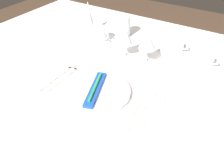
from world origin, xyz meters
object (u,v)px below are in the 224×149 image
object	(u,v)px
spoon_soup	(145,106)
spoon_tea	(160,113)
dinner_knife	(136,107)
wine_glass_centre	(125,38)
spoon_dessert	(155,108)
fork_inner	(60,75)
coffee_cup_far	(205,59)
dinner_plate	(95,92)
coffee_cup_right	(175,44)
drink_tumbler	(124,27)
wine_glass_left	(148,42)
coffee_cup_left	(98,34)
toothbrush_package	(95,89)
napkin_folded	(88,17)
fork_outer	(66,76)

from	to	relation	value
spoon_soup	spoon_tea	xyz separation A→B (m)	(0.06, -0.00, -0.00)
dinner_knife	wine_glass_centre	world-z (taller)	wine_glass_centre
spoon_soup	spoon_dessert	world-z (taller)	same
fork_inner	spoon_tea	world-z (taller)	spoon_tea
fork_inner	coffee_cup_far	size ratio (longest dim) A/B	2.18
dinner_plate	dinner_knife	distance (m)	0.17
coffee_cup_right	wine_glass_centre	size ratio (longest dim) A/B	0.76
wine_glass_centre	drink_tumbler	world-z (taller)	wine_glass_centre
coffee_cup_right	coffee_cup_far	size ratio (longest dim) A/B	1.04
spoon_tea	drink_tumbler	xyz separation A→B (m)	(-0.41, 0.46, 0.05)
fork_inner	spoon_soup	world-z (taller)	spoon_soup
wine_glass_left	coffee_cup_left	bearing A→B (deg)	170.58
toothbrush_package	wine_glass_left	size ratio (longest dim) A/B	1.43
fork_inner	spoon_soup	distance (m)	0.39
dinner_plate	napkin_folded	size ratio (longest dim) A/B	1.51
dinner_knife	spoon_tea	size ratio (longest dim) A/B	0.97
spoon_soup	coffee_cup_right	bearing A→B (deg)	96.73
toothbrush_package	coffee_cup_right	world-z (taller)	coffee_cup_right
dinner_plate	spoon_tea	xyz separation A→B (m)	(0.25, 0.03, -0.01)
toothbrush_package	drink_tumbler	size ratio (longest dim) A/B	1.86
toothbrush_package	spoon_soup	world-z (taller)	toothbrush_package
fork_outer	spoon_soup	xyz separation A→B (m)	(0.36, 0.01, 0.00)
fork_outer	wine_glass_left	world-z (taller)	wine_glass_left
spoon_tea	napkin_folded	distance (m)	0.73
dinner_plate	toothbrush_package	distance (m)	0.02
fork_outer	drink_tumbler	distance (m)	0.47
fork_outer	dinner_knife	size ratio (longest dim) A/B	1.01
dinner_knife	coffee_cup_left	bearing A→B (deg)	139.15
fork_outer	dinner_plate	bearing A→B (deg)	-9.16
toothbrush_package	spoon_soup	xyz separation A→B (m)	(0.19, 0.04, -0.02)
fork_outer	coffee_cup_left	xyz separation A→B (m)	(-0.07, 0.33, 0.04)
coffee_cup_left	coffee_cup_far	size ratio (longest dim) A/B	1.02
fork_inner	spoon_dessert	world-z (taller)	spoon_dessert
dinner_knife	coffee_cup_far	xyz separation A→B (m)	(0.13, 0.40, 0.04)
fork_inner	wine_glass_left	world-z (taller)	wine_glass_left
dinner_knife	drink_tumbler	bearing A→B (deg)	123.97
spoon_soup	wine_glass_centre	size ratio (longest dim) A/B	1.59
spoon_tea	wine_glass_left	bearing A→B (deg)	124.17
dinner_plate	spoon_dessert	bearing A→B (deg)	10.71
toothbrush_package	fork_outer	xyz separation A→B (m)	(-0.17, 0.03, -0.02)
dinner_knife	wine_glass_centre	size ratio (longest dim) A/B	1.52
dinner_knife	fork_outer	bearing A→B (deg)	177.61
spoon_tea	coffee_cup_left	bearing A→B (deg)	146.16
fork_outer	spoon_tea	size ratio (longest dim) A/B	0.98
spoon_tea	drink_tumbler	bearing A→B (deg)	131.73
coffee_cup_left	drink_tumbler	world-z (taller)	drink_tumbler
coffee_cup_left	napkin_folded	size ratio (longest dim) A/B	0.60
drink_tumbler	coffee_cup_left	bearing A→B (deg)	-120.66
dinner_plate	drink_tumbler	size ratio (longest dim) A/B	2.38
wine_glass_centre	wine_glass_left	bearing A→B (deg)	4.51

